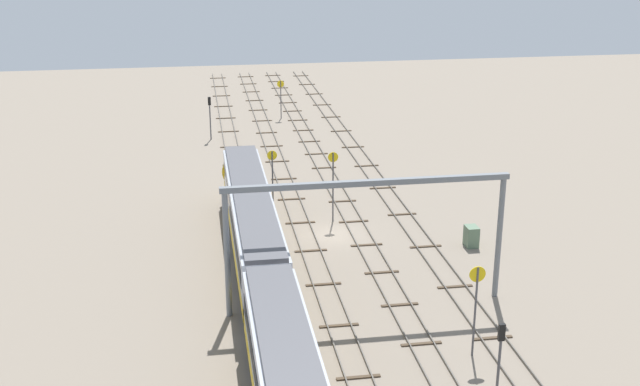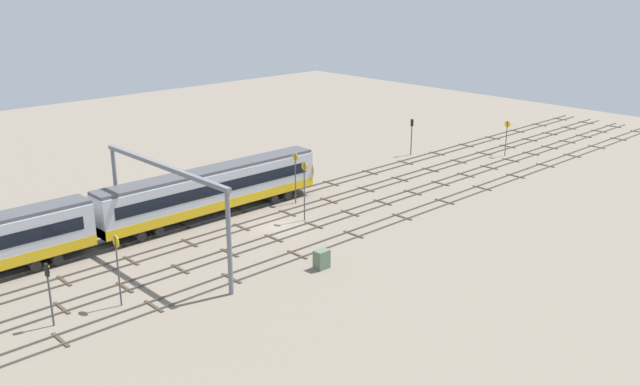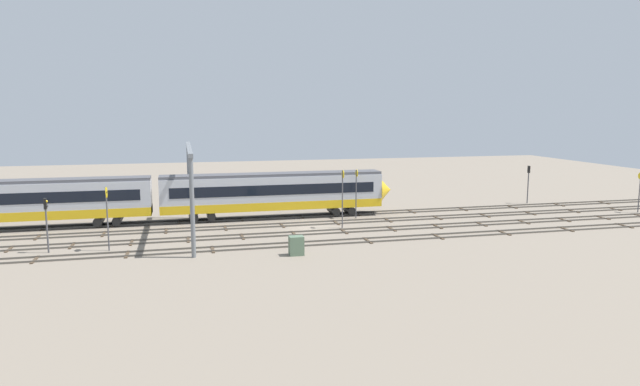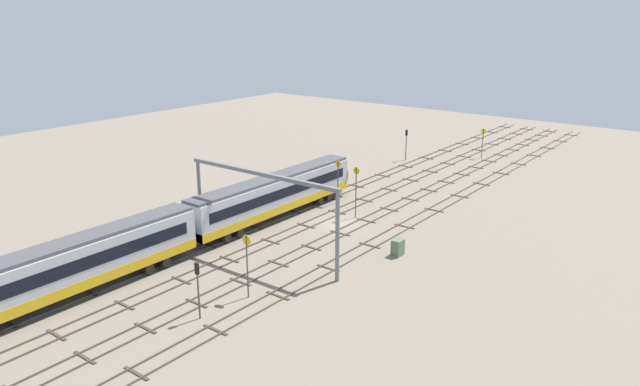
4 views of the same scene
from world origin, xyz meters
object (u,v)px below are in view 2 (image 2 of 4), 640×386
at_px(overhead_gantry, 165,189).
at_px(signal_light_trackside_approach, 412,132).
at_px(speed_sign_near_foreground, 304,185).
at_px(speed_sign_distant_end, 507,133).
at_px(speed_sign_far_trackside, 295,172).
at_px(relay_cabinet, 322,259).
at_px(signal_light_trackside_departure, 49,285).
at_px(speed_sign_mid_trackside, 117,261).

distance_m(overhead_gantry, signal_light_trackside_approach, 42.82).
xyz_separation_m(speed_sign_near_foreground, speed_sign_distant_end, (35.70, 0.19, -0.63)).
bearing_deg(speed_sign_distant_end, overhead_gantry, 179.65).
bearing_deg(signal_light_trackside_approach, speed_sign_distant_end, -45.68).
bearing_deg(speed_sign_distant_end, speed_sign_far_trackside, 172.44).
bearing_deg(relay_cabinet, signal_light_trackside_approach, 28.56).
xyz_separation_m(speed_sign_near_foreground, relay_cabinet, (-6.60, -9.34, -2.85)).
distance_m(speed_sign_near_foreground, signal_light_trackside_approach, 28.55).
distance_m(signal_light_trackside_departure, relay_cabinet, 20.73).
bearing_deg(signal_light_trackside_departure, speed_sign_far_trackside, 15.70).
distance_m(speed_sign_near_foreground, signal_light_trackside_departure, 26.69).
bearing_deg(speed_sign_distant_end, relay_cabinet, -167.31).
xyz_separation_m(overhead_gantry, signal_light_trackside_approach, (41.84, 8.51, -3.16)).
relative_size(speed_sign_mid_trackside, signal_light_trackside_approach, 1.13).
bearing_deg(speed_sign_near_foreground, signal_light_trackside_departure, -172.05).
distance_m(speed_sign_near_foreground, speed_sign_far_trackside, 5.38).
bearing_deg(speed_sign_distant_end, signal_light_trackside_approach, 134.32).
bearing_deg(signal_light_trackside_approach, signal_light_trackside_departure, -166.66).
bearing_deg(signal_light_trackside_approach, overhead_gantry, -168.51).
xyz_separation_m(speed_sign_distant_end, relay_cabinet, (-42.30, -9.52, -2.22)).
bearing_deg(relay_cabinet, speed_sign_far_trackside, 55.71).
xyz_separation_m(overhead_gantry, speed_sign_distant_end, (50.45, -0.30, -3.27)).
bearing_deg(relay_cabinet, speed_sign_mid_trackside, 160.93).
xyz_separation_m(overhead_gantry, signal_light_trackside_departure, (-11.67, -4.18, -3.29)).
distance_m(overhead_gantry, speed_sign_distant_end, 50.56).
bearing_deg(relay_cabinet, signal_light_trackside_departure, 164.10).
height_order(speed_sign_near_foreground, signal_light_trackside_approach, speed_sign_near_foreground).
height_order(speed_sign_far_trackside, relay_cabinet, speed_sign_far_trackside).
bearing_deg(speed_sign_near_foreground, speed_sign_distant_end, 0.30).
bearing_deg(speed_sign_near_foreground, relay_cabinet, -125.25).
bearing_deg(speed_sign_distant_end, speed_sign_near_foreground, -179.70).
xyz_separation_m(speed_sign_mid_trackside, signal_light_trackside_departure, (-4.80, 0.45, -0.51)).
bearing_deg(speed_sign_far_trackside, speed_sign_mid_trackside, -160.47).
height_order(speed_sign_near_foreground, speed_sign_mid_trackside, speed_sign_near_foreground).
distance_m(speed_sign_mid_trackside, signal_light_trackside_departure, 4.85).
bearing_deg(relay_cabinet, overhead_gantry, 129.67).
bearing_deg(speed_sign_mid_trackside, relay_cabinet, -19.07).
xyz_separation_m(speed_sign_near_foreground, speed_sign_mid_trackside, (-21.62, -4.14, -0.14)).
distance_m(overhead_gantry, speed_sign_far_trackside, 18.31).
bearing_deg(speed_sign_near_foreground, speed_sign_mid_trackside, -169.15).
bearing_deg(speed_sign_far_trackside, overhead_gantry, -167.04).
bearing_deg(signal_light_trackside_departure, speed_sign_near_foreground, 7.95).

